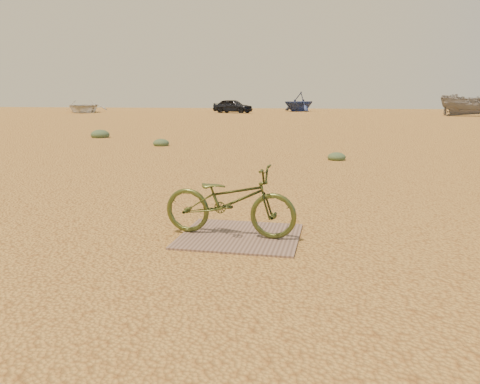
% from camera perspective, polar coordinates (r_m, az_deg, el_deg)
% --- Properties ---
extents(ground, '(120.00, 120.00, 0.00)m').
position_cam_1_polar(ground, '(5.61, 2.26, -4.61)').
color(ground, gold).
rests_on(ground, ground).
extents(plywood_board, '(1.33, 1.22, 0.02)m').
position_cam_1_polar(plywood_board, '(5.32, 0.00, -5.38)').
color(plywood_board, '#7F6557').
rests_on(plywood_board, ground).
extents(bicycle, '(1.54, 0.62, 0.80)m').
position_cam_1_polar(bicycle, '(5.22, -1.28, -1.06)').
color(bicycle, '#3F4B1F').
rests_on(bicycle, plywood_board).
extents(car, '(4.22, 2.65, 1.34)m').
position_cam_1_polar(car, '(46.75, -0.89, 10.44)').
color(car, black).
rests_on(car, ground).
extents(boat_near_left, '(5.91, 6.92, 1.21)m').
position_cam_1_polar(boat_near_left, '(50.31, -18.58, 9.85)').
color(boat_near_left, beige).
rests_on(boat_near_left, ground).
extents(boat_far_left, '(5.25, 5.29, 2.11)m').
position_cam_1_polar(boat_far_left, '(51.72, 7.19, 10.88)').
color(boat_far_left, navy).
rests_on(boat_far_left, ground).
extents(boat_mid_right, '(5.00, 2.11, 1.90)m').
position_cam_1_polar(boat_mid_right, '(43.23, 26.45, 9.54)').
color(boat_mid_right, slate).
rests_on(boat_mid_right, ground).
extents(kale_a, '(0.52, 0.52, 0.29)m').
position_cam_1_polar(kale_a, '(15.48, -9.59, 5.59)').
color(kale_a, '#4A5F3F').
rests_on(kale_a, ground).
extents(kale_b, '(0.45, 0.45, 0.25)m').
position_cam_1_polar(kale_b, '(12.04, 11.68, 3.85)').
color(kale_b, '#4A5F3F').
rests_on(kale_b, ground).
extents(kale_c, '(0.72, 0.72, 0.39)m').
position_cam_1_polar(kale_c, '(19.15, -16.66, 6.38)').
color(kale_c, '#4A5F3F').
rests_on(kale_c, ground).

